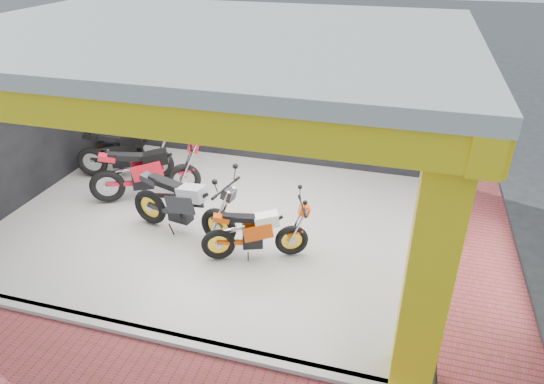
# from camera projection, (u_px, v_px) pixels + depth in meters

# --- Properties ---
(ground) EXTENTS (80.00, 80.00, 0.00)m
(ground) POSITION_uv_depth(u_px,v_px,m) (169.00, 289.00, 7.74)
(ground) COLOR #2D2D30
(ground) RESTS_ON ground
(showroom_floor) EXTENTS (8.00, 6.00, 0.10)m
(showroom_floor) POSITION_uv_depth(u_px,v_px,m) (215.00, 223.00, 9.41)
(showroom_floor) COLOR white
(showroom_floor) RESTS_ON ground
(showroom_ceiling) EXTENTS (8.40, 6.40, 0.20)m
(showroom_ceiling) POSITION_uv_depth(u_px,v_px,m) (203.00, 34.00, 7.72)
(showroom_ceiling) COLOR beige
(showroom_ceiling) RESTS_ON corner_column
(back_wall) EXTENTS (8.20, 0.20, 3.50)m
(back_wall) POSITION_uv_depth(u_px,v_px,m) (261.00, 92.00, 11.22)
(back_wall) COLOR black
(back_wall) RESTS_ON ground
(left_wall) EXTENTS (0.20, 6.20, 3.50)m
(left_wall) POSITION_uv_depth(u_px,v_px,m) (18.00, 120.00, 9.59)
(left_wall) COLOR black
(left_wall) RESTS_ON ground
(corner_column) EXTENTS (0.50, 0.50, 3.50)m
(corner_column) POSITION_uv_depth(u_px,v_px,m) (429.00, 268.00, 5.37)
(corner_column) COLOR yellow
(corner_column) RESTS_ON ground
(header_beam_front) EXTENTS (8.40, 0.30, 0.40)m
(header_beam_front) POSITION_uv_depth(u_px,v_px,m) (97.00, 111.00, 5.33)
(header_beam_front) COLOR yellow
(header_beam_front) RESTS_ON corner_column
(header_beam_right) EXTENTS (0.30, 6.40, 0.40)m
(header_beam_right) POSITION_uv_depth(u_px,v_px,m) (464.00, 70.00, 6.90)
(header_beam_right) COLOR yellow
(header_beam_right) RESTS_ON corner_column
(floor_kerb) EXTENTS (8.00, 0.20, 0.10)m
(floor_kerb) POSITION_uv_depth(u_px,v_px,m) (136.00, 331.00, 6.85)
(floor_kerb) COLOR white
(floor_kerb) RESTS_ON ground
(paver_front) EXTENTS (9.00, 1.40, 0.03)m
(paver_front) POSITION_uv_depth(u_px,v_px,m) (105.00, 376.00, 6.21)
(paver_front) COLOR #943037
(paver_front) RESTS_ON ground
(paver_right) EXTENTS (1.40, 7.00, 0.03)m
(paver_right) POSITION_uv_depth(u_px,v_px,m) (478.00, 265.00, 8.26)
(paver_right) COLOR #943037
(paver_right) RESTS_ON ground
(moto_hero) EXTENTS (2.04, 1.37, 1.17)m
(moto_hero) POSITION_uv_depth(u_px,v_px,m) (292.00, 226.00, 8.11)
(moto_hero) COLOR #DB4809
(moto_hero) RESTS_ON showroom_floor
(moto_row_a) EXTENTS (2.45, 1.27, 1.42)m
(moto_row_a) POSITION_uv_depth(u_px,v_px,m) (218.00, 210.00, 8.35)
(moto_row_a) COLOR black
(moto_row_a) RESTS_ON showroom_floor
(moto_row_b) EXTENTS (2.46, 1.35, 1.42)m
(moto_row_b) POSITION_uv_depth(u_px,v_px,m) (157.00, 150.00, 10.64)
(moto_row_b) COLOR black
(moto_row_b) RESTS_ON showroom_floor
(moto_row_c) EXTENTS (2.10, 1.12, 1.22)m
(moto_row_c) POSITION_uv_depth(u_px,v_px,m) (133.00, 140.00, 11.38)
(moto_row_c) COLOR black
(moto_row_c) RESTS_ON showroom_floor
(moto_row_d) EXTENTS (2.51, 1.87, 1.45)m
(moto_row_d) POSITION_uv_depth(u_px,v_px,m) (183.00, 164.00, 9.93)
(moto_row_d) COLOR red
(moto_row_d) RESTS_ON showroom_floor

